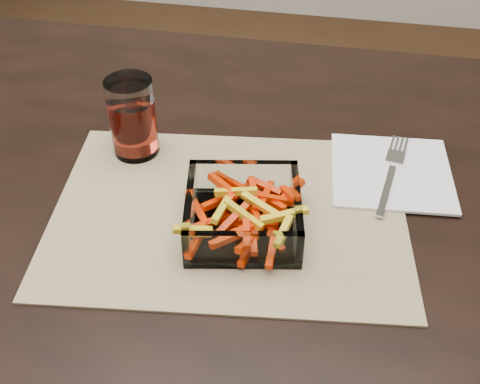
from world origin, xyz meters
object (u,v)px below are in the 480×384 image
Objects in this scene: tumbler at (133,120)px; fork at (392,171)px; dining_table at (249,242)px; glass_bowl at (243,215)px.

tumbler reaches higher than fork.
glass_bowl reaches higher than dining_table.
dining_table is 0.13m from glass_bowl.
tumbler is at bearing 144.44° from glass_bowl.
tumbler is at bearing 159.93° from dining_table.
fork is at bearing 23.22° from dining_table.
fork is at bearing 2.23° from tumbler.
tumbler reaches higher than dining_table.
dining_table is 9.99× the size of glass_bowl.
dining_table is at bearing -20.07° from tumbler.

